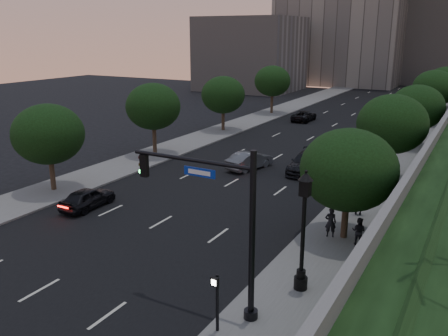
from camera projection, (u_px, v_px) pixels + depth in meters
The scene contains 27 objects.
ground at pixel (103, 255), 24.42m from camera, with size 160.00×160.00×0.00m, color black.
road_surface at pixel (304, 142), 49.59m from camera, with size 16.00×140.00×0.02m, color black.
sidewalk_right at pixel (407, 153), 44.76m from camera, with size 4.50×140.00×0.15m, color slate.
sidewalk_left at pixel (219, 132), 54.38m from camera, with size 4.50×140.00×0.15m, color slate.
office_block_left at pixel (345, 9), 103.78m from camera, with size 26.00×20.00×32.00m, color gray.
office_block_mid at pixel (447, 23), 103.60m from camera, with size 22.00×18.00×26.00m, color #9F9A92.
office_block_filler at pixel (251, 54), 93.43m from camera, with size 18.00×16.00×14.00m, color #9F9A92.
tree_right_a at pixel (349, 170), 25.19m from camera, with size 5.20×5.20×6.24m.
tree_right_b at pixel (392, 124), 35.12m from camera, with size 5.20×5.20×6.74m.
tree_right_c at pixel (417, 108), 46.17m from camera, with size 5.20×5.20×6.24m.
tree_right_d at pixel (434, 88), 57.78m from camera, with size 5.20×5.20×6.74m.
tree_right_e at pixel (445, 82), 70.50m from camera, with size 5.20×5.20×6.24m.
tree_left_a at pixel (48, 134), 33.13m from camera, with size 5.00×5.00×6.34m.
tree_left_b at pixel (153, 107), 43.10m from camera, with size 5.00×5.00×6.71m.
tree_left_c at pixel (223, 95), 54.11m from camera, with size 5.00×5.00×6.34m.
tree_left_d at pixel (272, 81), 65.75m from camera, with size 5.00×5.00×6.71m.
traffic_signal_mast at pixel (227, 230), 18.34m from camera, with size 5.68×0.56×7.00m.
street_lamp at pixel (303, 237), 20.28m from camera, with size 0.64×0.64×5.62m.
pedestrian_signal at pixel (217, 298), 17.58m from camera, with size 0.30×0.33×2.50m.
sedan_near_left at pixel (88, 198), 30.83m from camera, with size 1.64×4.06×1.38m, color black.
sedan_mid_left at pixel (250, 160), 39.70m from camera, with size 1.58×4.54×1.49m, color #595B60.
sedan_far_left at pixel (304, 116), 61.38m from camera, with size 2.19×4.74×1.32m, color black.
sedan_near_right at pixel (306, 163), 38.75m from camera, with size 2.22×5.46×1.58m, color black.
sedan_far_right at pixel (383, 121), 57.73m from camera, with size 1.53×3.81×1.30m, color slate.
pedestrian_a at pixel (331, 222), 26.08m from camera, with size 0.62×0.40×1.69m, color black.
pedestrian_b at pixel (359, 231), 25.10m from camera, with size 0.74×0.58×1.53m, color black.
pedestrian_c at pixel (359, 202), 29.23m from camera, with size 1.00×0.42×1.71m, color black.
Camera 1 is at (16.32, -16.35, 11.05)m, focal length 38.00 mm.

